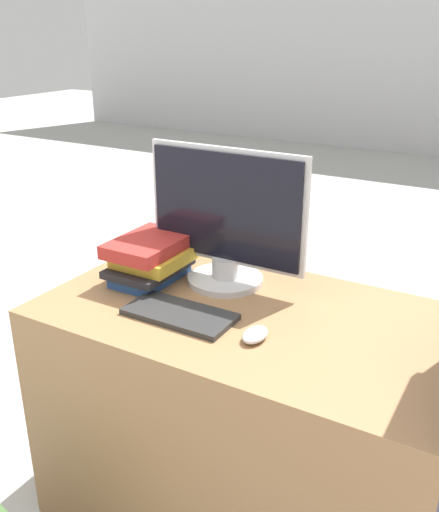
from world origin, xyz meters
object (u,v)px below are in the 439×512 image
at_px(keyboard, 180,314).
at_px(book_stack, 151,258).
at_px(mouse, 255,335).
at_px(monitor, 226,220).

distance_m(keyboard, book_stack, 0.27).
bearing_deg(mouse, monitor, 131.70).
height_order(monitor, mouse, monitor).
relative_size(monitor, mouse, 5.61).
distance_m(monitor, keyboard, 0.32).
bearing_deg(book_stack, keyboard, -37.05).
xyz_separation_m(monitor, keyboard, (0.00, -0.26, -0.19)).
bearing_deg(keyboard, book_stack, 142.95).
bearing_deg(monitor, keyboard, -89.28).
height_order(monitor, book_stack, monitor).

